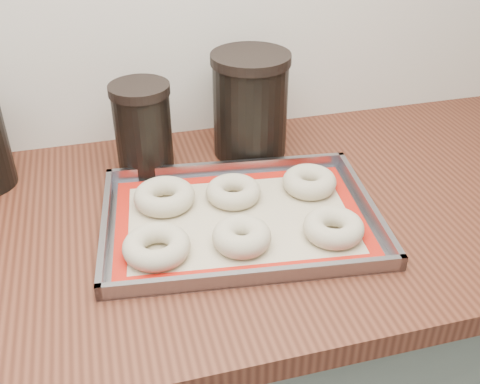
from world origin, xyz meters
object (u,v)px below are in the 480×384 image
object	(u,v)px
bagel_front_right	(334,228)
baking_tray	(240,218)
bagel_back_left	(164,196)
bagel_back_mid	(233,192)
bagel_front_mid	(242,236)
bagel_back_right	(309,182)
bagel_front_left	(157,246)
canister_right	(250,104)
canister_mid	(143,128)

from	to	relation	value
bagel_front_right	baking_tray	bearing A→B (deg)	147.54
bagel_back_left	bagel_back_mid	size ratio (longest dim) A/B	1.10
bagel_front_mid	bagel_back_right	size ratio (longest dim) A/B	0.96
bagel_front_right	bagel_back_right	world-z (taller)	bagel_back_right
baking_tray	bagel_front_mid	world-z (taller)	bagel_front_mid
baking_tray	bagel_front_left	size ratio (longest dim) A/B	4.70
bagel_back_mid	canister_right	world-z (taller)	canister_right
bagel_back_right	canister_mid	size ratio (longest dim) A/B	0.56
bagel_back_mid	canister_right	bearing A→B (deg)	65.25
bagel_front_right	canister_right	bearing A→B (deg)	98.63
canister_mid	canister_right	size ratio (longest dim) A/B	0.84
bagel_front_left	bagel_front_right	distance (m)	0.29
bagel_back_left	bagel_back_mid	bearing A→B (deg)	-6.63
bagel_front_left	bagel_back_left	world-z (taller)	bagel_back_left
bagel_back_mid	canister_right	xyz separation A→B (m)	(0.08, 0.17, 0.08)
bagel_front_left	canister_mid	bearing A→B (deg)	86.11
baking_tray	bagel_front_left	bearing A→B (deg)	-158.41
bagel_back_right	canister_mid	world-z (taller)	canister_mid
bagel_front_left	bagel_front_right	world-z (taller)	same
canister_mid	canister_right	bearing A→B (deg)	3.55
bagel_front_mid	bagel_back_left	size ratio (longest dim) A/B	0.88
canister_mid	bagel_front_mid	bearing A→B (deg)	-68.83
bagel_front_right	canister_right	distance (m)	0.34
bagel_back_mid	bagel_back_left	bearing A→B (deg)	173.37
bagel_back_left	canister_mid	distance (m)	0.16
bagel_back_left	baking_tray	bearing A→B (deg)	-33.37
bagel_front_right	canister_right	world-z (taller)	canister_right
bagel_front_left	bagel_front_mid	xyz separation A→B (m)	(0.13, -0.01, 0.00)
bagel_front_left	canister_right	bearing A→B (deg)	51.58
baking_tray	bagel_back_left	bearing A→B (deg)	146.63
bagel_front_mid	baking_tray	bearing A→B (deg)	77.04
bagel_back_left	bagel_front_mid	bearing A→B (deg)	-55.86
bagel_front_mid	canister_right	xyz separation A→B (m)	(0.10, 0.31, 0.08)
bagel_front_mid	bagel_front_right	world-z (taller)	bagel_front_mid
baking_tray	bagel_back_mid	distance (m)	0.06
canister_right	bagel_back_right	bearing A→B (deg)	-71.10
bagel_back_mid	bagel_front_left	bearing A→B (deg)	-141.72
bagel_front_mid	canister_right	world-z (taller)	canister_right
bagel_front_mid	bagel_front_right	bearing A→B (deg)	-5.36
bagel_back_left	bagel_back_mid	distance (m)	0.12
bagel_front_right	bagel_back_right	size ratio (longest dim) A/B	1.01
bagel_front_mid	canister_mid	size ratio (longest dim) A/B	0.54
bagel_back_left	bagel_front_left	bearing A→B (deg)	-103.62
baking_tray	bagel_front_mid	distance (m)	0.07
bagel_front_left	bagel_back_left	size ratio (longest dim) A/B	0.98
canister_right	bagel_front_right	bearing A→B (deg)	-81.37
baking_tray	bagel_back_left	distance (m)	0.14
bagel_back_left	bagel_back_right	distance (m)	0.26
bagel_front_right	canister_right	size ratio (longest dim) A/B	0.47
bagel_back_right	bagel_back_mid	bearing A→B (deg)	177.48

